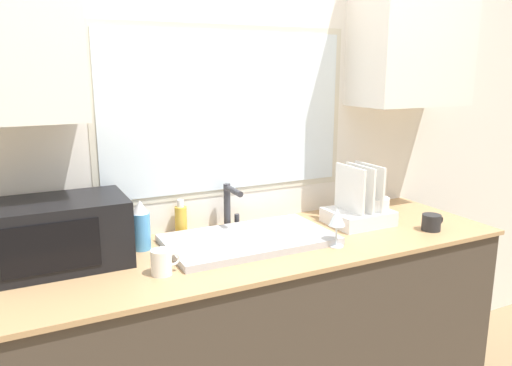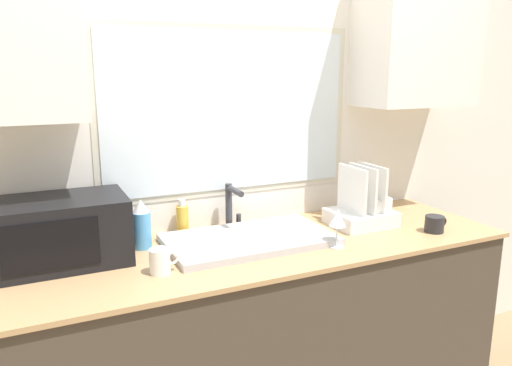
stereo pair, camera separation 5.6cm
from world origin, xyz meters
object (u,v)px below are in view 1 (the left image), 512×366
Objects in this scene: faucet at (230,203)px; wine_glass at (337,218)px; microwave at (58,233)px; dish_rack at (361,209)px; soap_bottle at (181,219)px; mug_near_sink at (162,262)px; spray_bottle at (141,226)px.

faucet is 0.52m from wine_glass.
dish_rack is at bearing -3.92° from microwave.
mug_near_sink is at bearing -116.74° from soap_bottle.
dish_rack reaches higher than spray_bottle.
wine_glass is (0.31, -0.42, -0.00)m from faucet.
faucet is 0.24m from soap_bottle.
wine_glass is at bearing -144.20° from dish_rack.
dish_rack reaches higher than microwave.
soap_bottle is at bearing 63.26° from mug_near_sink.
faucet is at bearing 8.51° from microwave.
faucet is 0.64m from dish_rack.
microwave reaches higher than soap_bottle.
wine_glass is (0.53, -0.46, 0.06)m from soap_bottle.
dish_rack is at bearing 35.80° from wine_glass.
dish_rack is 2.63× the size of mug_near_sink.
mug_near_sink is at bearing -89.67° from spray_bottle.
faucet is 1.34× the size of soap_bottle.
soap_bottle is 0.70m from wine_glass.
wine_glass is (0.74, -0.04, 0.08)m from mug_near_sink.
wine_glass is at bearing -53.73° from faucet.
dish_rack is 0.86m from soap_bottle.
dish_rack reaches higher than faucet.
spray_bottle is (-1.04, 0.12, 0.03)m from dish_rack.
spray_bottle is 1.91× the size of mug_near_sink.
microwave is 0.42m from mug_near_sink.
soap_bottle is 1.44× the size of mug_near_sink.
microwave is at bearing -174.60° from spray_bottle.
microwave is 1.75× the size of dish_rack.
spray_bottle reaches higher than mug_near_sink.
mug_near_sink is (-0.21, -0.42, -0.02)m from soap_bottle.
faucet is 1.01× the size of spray_bottle.
spray_bottle is at bearing 90.33° from mug_near_sink.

